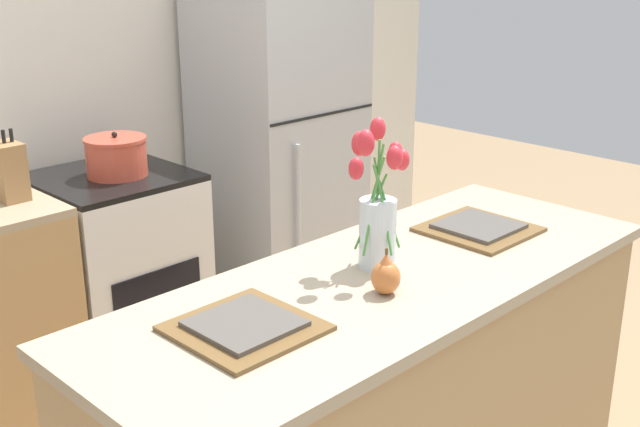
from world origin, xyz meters
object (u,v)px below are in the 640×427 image
stove_range (119,272)px  pear_figurine (386,276)px  flower_vase (377,210)px  knife_block (8,171)px  refrigerator (278,145)px  plate_setting_left (245,326)px  plate_setting_right (479,228)px  cooking_pot (116,156)px

stove_range → pear_figurine: pear_figurine is taller
flower_vase → knife_block: flower_vase is taller
flower_vase → refrigerator: bearing=56.6°
stove_range → refrigerator: size_ratio=0.52×
plate_setting_left → plate_setting_right: (0.96, 0.00, 0.00)m
pear_figurine → cooking_pot: pear_figurine is taller
cooking_pot → knife_block: 0.46m
plate_setting_left → cooking_pot: (0.60, 1.55, 0.01)m
refrigerator → cooking_pot: size_ratio=6.56×
plate_setting_right → pear_figurine: bearing=-170.1°
plate_setting_left → plate_setting_right: 0.96m
stove_range → plate_setting_right: 1.70m
plate_setting_left → knife_block: 1.55m
plate_setting_right → refrigerator: bearing=70.2°
stove_range → knife_block: size_ratio=3.28×
flower_vase → cooking_pot: 1.52m
flower_vase → pear_figurine: 0.22m
refrigerator → plate_setting_right: refrigerator is taller
flower_vase → plate_setting_right: flower_vase is taller
cooking_pot → stove_range: bearing=117.6°
flower_vase → plate_setting_left: size_ratio=1.35×
stove_range → cooking_pot: size_ratio=3.44×
plate_setting_left → cooking_pot: bearing=68.9°
knife_block → pear_figurine: bearing=-81.1°
stove_range → knife_block: bearing=-175.9°
pear_figurine → cooking_pot: size_ratio=0.49×
flower_vase → pear_figurine: (-0.12, -0.14, -0.12)m
stove_range → refrigerator: bearing=0.0°
plate_setting_left → plate_setting_right: bearing=0.0°
plate_setting_right → knife_block: size_ratio=1.16×
pear_figurine → plate_setting_right: (0.57, 0.10, -0.04)m
plate_setting_right → knife_block: bearing=118.1°
plate_setting_left → refrigerator: bearing=45.9°
refrigerator → plate_setting_right: size_ratio=5.42×
flower_vase → cooking_pot: size_ratio=1.64×
cooking_pot → knife_block: (-0.46, 0.00, 0.03)m
stove_range → pear_figurine: (-0.19, -1.68, 0.55)m
pear_figurine → cooking_pot: 1.66m
stove_range → knife_block: (-0.44, -0.03, 0.55)m
stove_range → refrigerator: 1.03m
plate_setting_left → pear_figurine: bearing=-14.0°
pear_figurine → stove_range: bearing=83.7°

